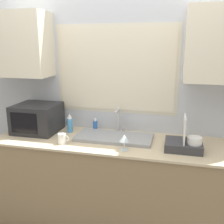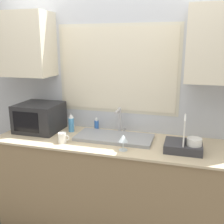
% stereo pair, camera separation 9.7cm
% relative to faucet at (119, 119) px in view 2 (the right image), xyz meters
% --- Properties ---
extents(countertop, '(2.13, 0.66, 0.92)m').
position_rel_faucet_xyz_m(countertop, '(-0.05, -0.22, -0.61)').
color(countertop, '#8C7251').
rests_on(countertop, ground_plane).
extents(wall_back, '(6.00, 0.38, 2.60)m').
position_rel_faucet_xyz_m(wall_back, '(-0.05, 0.09, 0.33)').
color(wall_back, silver).
rests_on(wall_back, ground_plane).
extents(sink_basin, '(0.72, 0.33, 0.03)m').
position_rel_faucet_xyz_m(sink_basin, '(-0.00, -0.17, -0.14)').
color(sink_basin, gray).
rests_on(sink_basin, countertop).
extents(faucet, '(0.08, 0.16, 0.26)m').
position_rel_faucet_xyz_m(faucet, '(0.00, 0.00, 0.00)').
color(faucet, '#B7B7BC').
rests_on(faucet, countertop).
extents(microwave, '(0.42, 0.40, 0.28)m').
position_rel_faucet_xyz_m(microwave, '(-0.81, -0.14, -0.01)').
color(microwave, '#232326').
rests_on(microwave, countertop).
extents(dish_rack, '(0.31, 0.26, 0.29)m').
position_rel_faucet_xyz_m(dish_rack, '(0.64, -0.28, -0.10)').
color(dish_rack, '#333338').
rests_on(dish_rack, countertop).
extents(spray_bottle, '(0.06, 0.06, 0.19)m').
position_rel_faucet_xyz_m(spray_bottle, '(-0.48, -0.08, -0.06)').
color(spray_bottle, '#4C99D8').
rests_on(spray_bottle, countertop).
extents(soap_bottle, '(0.05, 0.05, 0.13)m').
position_rel_faucet_xyz_m(soap_bottle, '(-0.25, 0.01, -0.09)').
color(soap_bottle, blue).
rests_on(soap_bottle, countertop).
extents(mug_near_sink, '(0.11, 0.07, 0.10)m').
position_rel_faucet_xyz_m(mug_near_sink, '(-0.42, -0.40, -0.10)').
color(mug_near_sink, white).
rests_on(mug_near_sink, countertop).
extents(wine_glass, '(0.08, 0.08, 0.14)m').
position_rel_faucet_xyz_m(wine_glass, '(0.14, -0.41, -0.05)').
color(wine_glass, silver).
rests_on(wine_glass, countertop).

